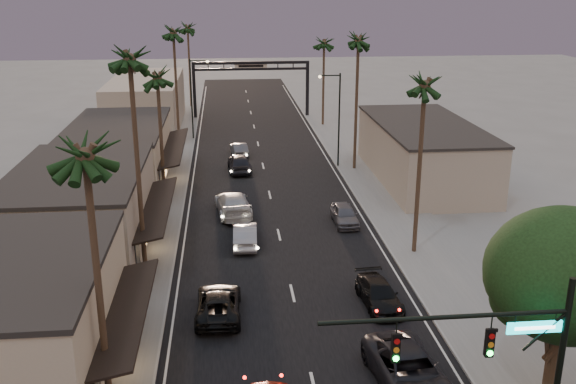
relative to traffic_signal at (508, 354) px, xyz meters
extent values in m
plane|color=slate|center=(-5.69, 36.00, -5.08)|extent=(200.00, 200.00, 0.00)
cube|color=black|center=(-5.69, 41.00, -5.08)|extent=(14.00, 120.00, 0.02)
cube|color=slate|center=(-15.19, 48.00, -5.02)|extent=(5.00, 92.00, 0.12)
cube|color=slate|center=(3.81, 48.00, -5.02)|extent=(5.00, 92.00, 0.12)
cube|color=#BDAE90|center=(-18.69, 8.00, -2.33)|extent=(8.00, 12.00, 5.50)
cube|color=gray|center=(-18.69, 22.00, -2.33)|extent=(8.00, 14.00, 5.50)
cube|color=#BDAE90|center=(-18.69, 38.00, -2.58)|extent=(8.00, 16.00, 5.00)
cube|color=gray|center=(-18.69, 61.00, -2.08)|extent=(8.00, 20.00, 6.00)
cube|color=gray|center=(8.31, 36.00, -2.58)|extent=(8.00, 18.00, 5.00)
cylinder|color=black|center=(1.91, 0.00, -1.18)|extent=(0.22, 0.22, 7.80)
cylinder|color=black|center=(-2.29, 0.00, 1.52)|extent=(8.40, 0.16, 0.16)
cube|color=black|center=(-3.89, 0.00, 0.47)|extent=(0.28, 0.22, 1.00)
cube|color=black|center=(-0.69, 0.00, 0.47)|extent=(0.28, 0.22, 1.00)
cube|color=#0DBAC3|center=(0.81, 0.00, 0.97)|extent=(1.90, 0.08, 0.42)
cylinder|color=#38281C|center=(3.71, 3.50, -3.48)|extent=(0.52, 0.52, 3.20)
ellipsoid|color=black|center=(3.71, 3.50, 1.12)|extent=(6.20, 6.20, 5.20)
sphere|color=black|center=(2.51, 4.10, -0.08)|extent=(2.80, 2.80, 2.80)
cube|color=black|center=(-13.09, 66.00, -1.58)|extent=(0.40, 0.40, 7.00)
cube|color=black|center=(1.71, 66.00, -1.58)|extent=(0.40, 0.40, 7.00)
cube|color=black|center=(-5.69, 66.00, 2.02)|extent=(15.20, 0.35, 0.35)
cube|color=black|center=(-5.69, 66.00, 1.22)|extent=(15.20, 0.30, 0.30)
cube|color=beige|center=(-5.69, 65.98, 1.62)|extent=(4.20, 0.12, 1.00)
cylinder|color=black|center=(1.51, 41.00, -0.58)|extent=(0.16, 0.16, 9.00)
cylinder|color=black|center=(0.51, 41.00, 3.72)|extent=(2.00, 0.12, 0.12)
sphere|color=#FFD899|center=(-0.39, 41.00, 3.62)|extent=(0.30, 0.30, 0.30)
cylinder|color=black|center=(-12.89, 54.00, -0.58)|extent=(0.16, 0.16, 9.00)
cylinder|color=black|center=(-11.89, 54.00, 3.72)|extent=(2.00, 0.12, 0.12)
sphere|color=#FFD899|center=(-10.99, 54.00, 3.62)|extent=(0.30, 0.30, 0.30)
cylinder|color=#38281C|center=(-14.29, 5.00, 0.42)|extent=(0.28, 0.28, 11.00)
sphere|color=black|center=(-14.29, 5.00, 6.52)|extent=(3.20, 3.20, 3.20)
cylinder|color=#38281C|center=(-14.29, 18.00, 1.42)|extent=(0.28, 0.28, 13.00)
sphere|color=black|center=(-14.29, 18.00, 8.52)|extent=(3.20, 3.20, 3.20)
cylinder|color=#38281C|center=(-14.29, 32.00, -0.08)|extent=(0.28, 0.28, 10.00)
sphere|color=black|center=(-14.29, 32.00, 5.52)|extent=(3.20, 3.20, 3.20)
cylinder|color=#38281C|center=(-14.29, 51.00, 0.92)|extent=(0.28, 0.28, 12.00)
sphere|color=black|center=(-14.29, 51.00, 7.52)|extent=(3.20, 3.20, 3.20)
cylinder|color=#38281C|center=(2.91, 20.00, 0.42)|extent=(0.28, 0.28, 11.00)
sphere|color=black|center=(2.91, 20.00, 6.52)|extent=(3.20, 3.20, 3.20)
cylinder|color=#38281C|center=(2.91, 40.00, 0.92)|extent=(0.28, 0.28, 12.00)
sphere|color=black|center=(2.91, 40.00, 7.52)|extent=(3.20, 3.20, 3.20)
cylinder|color=#38281C|center=(2.91, 60.00, -0.08)|extent=(0.28, 0.28, 10.00)
sphere|color=black|center=(2.91, 60.00, 5.52)|extent=(3.20, 3.20, 3.20)
cylinder|color=#38281C|center=(-13.99, 74.00, 0.42)|extent=(0.28, 0.28, 11.00)
sphere|color=black|center=(-13.99, 74.00, 6.52)|extent=(3.20, 3.20, 3.20)
imported|color=black|center=(-9.87, 12.84, -4.38)|extent=(2.46, 5.11, 1.40)
imported|color=gray|center=(-8.12, 22.42, -4.34)|extent=(1.71, 4.53, 1.48)
imported|color=#ADADAD|center=(-8.81, 28.57, -4.22)|extent=(3.03, 6.18, 1.73)
imported|color=black|center=(-8.02, 40.29, -4.23)|extent=(2.31, 5.11, 1.70)
imported|color=#494A4E|center=(-7.88, 46.01, -4.40)|extent=(1.89, 4.27, 1.36)
imported|color=black|center=(-1.57, 5.54, -4.25)|extent=(3.40, 6.27, 1.67)
imported|color=black|center=(-1.10, 13.11, -4.42)|extent=(2.17, 4.67, 1.32)
imported|color=#515157|center=(-0.67, 25.75, -4.38)|extent=(1.71, 4.16, 1.41)
camera|label=1|loc=(-9.23, -17.95, 11.88)|focal=40.00mm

